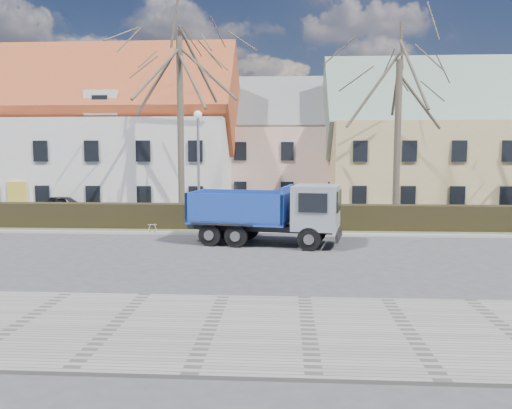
# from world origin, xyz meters

# --- Properties ---
(ground) EXTENTS (120.00, 120.00, 0.00)m
(ground) POSITION_xyz_m (0.00, 0.00, 0.00)
(ground) COLOR #3D3D3F
(sidewalk_near) EXTENTS (80.00, 5.00, 0.08)m
(sidewalk_near) POSITION_xyz_m (0.00, -8.50, 0.04)
(sidewalk_near) COLOR gray
(sidewalk_near) RESTS_ON ground
(curb_far) EXTENTS (80.00, 0.30, 0.12)m
(curb_far) POSITION_xyz_m (0.00, 4.60, 0.06)
(curb_far) COLOR #9D9B96
(curb_far) RESTS_ON ground
(grass_strip) EXTENTS (80.00, 3.00, 0.10)m
(grass_strip) POSITION_xyz_m (0.00, 6.20, 0.05)
(grass_strip) COLOR #46542F
(grass_strip) RESTS_ON ground
(hedge) EXTENTS (60.00, 0.90, 1.30)m
(hedge) POSITION_xyz_m (0.00, 6.00, 0.65)
(hedge) COLOR black
(hedge) RESTS_ON ground
(building_white) EXTENTS (26.80, 10.80, 9.50)m
(building_white) POSITION_xyz_m (-13.00, 16.00, 4.75)
(building_white) COLOR silver
(building_white) RESTS_ON ground
(building_pink) EXTENTS (10.80, 8.80, 8.00)m
(building_pink) POSITION_xyz_m (4.00, 20.00, 4.00)
(building_pink) COLOR #CDA391
(building_pink) RESTS_ON ground
(building_yellow) EXTENTS (18.80, 10.80, 8.50)m
(building_yellow) POSITION_xyz_m (16.00, 17.00, 4.25)
(building_yellow) COLOR tan
(building_yellow) RESTS_ON ground
(tree_1) EXTENTS (9.20, 9.20, 12.65)m
(tree_1) POSITION_xyz_m (-2.00, 8.50, 6.33)
(tree_1) COLOR #493F33
(tree_1) RESTS_ON ground
(tree_2) EXTENTS (8.00, 8.00, 11.00)m
(tree_2) POSITION_xyz_m (10.00, 8.50, 5.50)
(tree_2) COLOR #493F33
(tree_2) RESTS_ON ground
(dump_truck) EXTENTS (7.17, 3.74, 2.73)m
(dump_truck) POSITION_xyz_m (2.78, 2.28, 1.37)
(dump_truck) COLOR navy
(dump_truck) RESTS_ON ground
(streetlight) EXTENTS (0.49, 0.49, 6.29)m
(streetlight) POSITION_xyz_m (-0.75, 7.00, 3.15)
(streetlight) COLOR gray
(streetlight) RESTS_ON ground
(cart_frame) EXTENTS (0.67, 0.47, 0.55)m
(cart_frame) POSITION_xyz_m (-2.82, 4.54, 0.28)
(cart_frame) COLOR silver
(cart_frame) RESTS_ON ground
(parked_car_a) EXTENTS (4.23, 2.55, 1.35)m
(parked_car_a) POSITION_xyz_m (-9.87, 11.15, 0.67)
(parked_car_a) COLOR black
(parked_car_a) RESTS_ON ground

